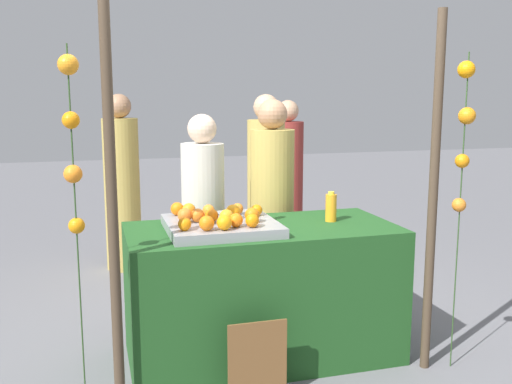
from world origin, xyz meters
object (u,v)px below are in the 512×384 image
orange_1 (227,217)px  juice_bottle (331,207)px  orange_0 (189,210)px  vendor_left (204,228)px  stall_counter (262,292)px  vendor_right (272,216)px  chalkboard_sign (257,362)px

orange_1 → juice_bottle: bearing=11.0°
orange_0 → vendor_left: (0.19, 0.49, -0.24)m
stall_counter → orange_1: bearing=-157.5°
orange_1 → vendor_right: (0.54, 0.80, -0.19)m
chalkboard_sign → orange_0: bearing=109.3°
stall_counter → vendor_left: 0.76m
stall_counter → orange_1: orange_1 is taller
stall_counter → orange_0: bearing=159.2°
stall_counter → chalkboard_sign: 0.61m
stall_counter → vendor_left: vendor_left is taller
vendor_left → orange_1: bearing=-90.2°
orange_0 → juice_bottle: juice_bottle is taller
juice_bottle → vendor_right: 0.71m
stall_counter → chalkboard_sign: bearing=-109.6°
stall_counter → orange_0: orange_0 is taller
orange_1 → vendor_right: 0.98m
orange_1 → vendor_left: vendor_left is taller
stall_counter → vendor_left: (-0.25, 0.66, 0.29)m
orange_0 → chalkboard_sign: size_ratio=0.18×
vendor_left → orange_0: bearing=-110.7°
vendor_left → vendor_right: bearing=3.6°
orange_1 → vendor_right: bearing=55.9°
orange_1 → chalkboard_sign: orange_1 is taller
stall_counter → vendor_right: bearing=67.8°
juice_bottle → chalkboard_sign: juice_bottle is taller
orange_1 → vendor_left: bearing=89.8°
juice_bottle → vendor_left: 0.99m
stall_counter → orange_0: (-0.44, 0.17, 0.53)m
orange_0 → vendor_right: bearing=36.0°
stall_counter → orange_1: size_ratio=19.31×
vendor_left → chalkboard_sign: bearing=-87.0°
chalkboard_sign → vendor_right: (0.47, 1.23, 0.54)m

